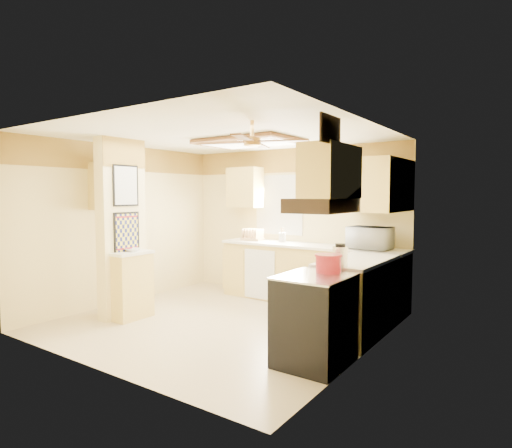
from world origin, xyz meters
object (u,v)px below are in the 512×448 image
Objects in this scene: stove at (315,319)px; kettle at (340,256)px; bowl at (132,250)px; microwave at (370,238)px; dutch_oven at (328,263)px.

kettle reaches higher than stove.
stove is 4.86× the size of bowl.
microwave is 1.67m from kettle.
microwave reaches higher than dutch_oven.
bowl is at bearing -170.99° from kettle.
dutch_oven is (0.04, 0.22, 0.55)m from stove.
kettle is (0.25, -1.65, -0.04)m from microwave.
kettle reaches higher than bowl.
bowl is 0.66× the size of dutch_oven.
bowl is 2.93m from kettle.
kettle is (2.89, 0.46, 0.10)m from bowl.
microwave is at bearing 98.70° from kettle.
microwave reaches higher than bowl.
microwave is 1.92m from dutch_oven.
microwave is 3.38m from bowl.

